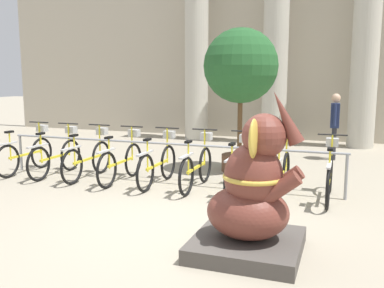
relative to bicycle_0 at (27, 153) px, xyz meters
The scene contains 18 objects.
ground_plane 4.54m from the bicycle_0, 23.89° to the right, with size 60.00×60.00×0.00m, color #9E937F.
building_facade 8.35m from the bicycle_0, 58.56° to the left, with size 20.00×0.20×6.00m.
column_left 6.41m from the bicycle_0, 73.55° to the left, with size 0.91×0.91×5.16m.
column_middle 7.44m from the bicycle_0, 54.34° to the left, with size 0.91×0.91×5.16m.
column_right 9.02m from the bicycle_0, 41.27° to the left, with size 0.91×0.91×5.16m.
bike_rack 3.00m from the bicycle_0, ahead, with size 6.57×0.05×0.77m.
bicycle_0 is the anchor object (origin of this frame).
bicycle_1 0.75m from the bicycle_0, ahead, with size 0.48×1.67×1.02m.
bicycle_2 1.49m from the bicycle_0, ahead, with size 0.48×1.67×1.02m.
bicycle_3 2.24m from the bicycle_0, ahead, with size 0.48×1.67×1.02m.
bicycle_4 2.99m from the bicycle_0, ahead, with size 0.48×1.67×1.02m.
bicycle_5 3.73m from the bicycle_0, ahead, with size 0.48×1.67×1.02m.
bicycle_6 4.48m from the bicycle_0, ahead, with size 0.48×1.67×1.02m.
bicycle_7 5.22m from the bicycle_0, ahead, with size 0.48×1.67×1.02m.
bicycle_8 5.97m from the bicycle_0, ahead, with size 0.48×1.67×1.02m.
elephant_statue 5.80m from the bicycle_0, 25.31° to the right, with size 1.19×1.19×1.85m.
person_pedestrian 6.98m from the bicycle_0, 31.60° to the left, with size 0.21×0.47×1.57m.
potted_tree 4.72m from the bicycle_0, 21.41° to the left, with size 1.52×1.52×2.94m.
Camera 1 is at (2.03, -5.17, 1.96)m, focal length 40.00 mm.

